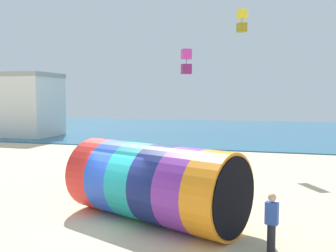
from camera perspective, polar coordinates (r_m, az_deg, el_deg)
name	(u,v)px	position (r m, az deg, el deg)	size (l,w,h in m)	color
ground_plane	(115,222)	(14.17, -8.07, -14.35)	(120.00, 120.00, 0.00)	beige
sea	(232,130)	(51.88, 9.76, -0.61)	(120.00, 40.00, 0.10)	#236084
giant_inflatable_tube	(154,183)	(13.83, -2.21, -8.64)	(7.23, 5.16, 2.84)	red
kite_handler	(272,223)	(11.57, 15.50, -14.01)	(0.41, 0.31, 1.78)	black
kite_magenta_box	(186,62)	(22.72, 2.81, 9.77)	(0.74, 0.74, 1.57)	#D1339E
kite_yellow_box	(242,21)	(28.62, 11.20, 15.46)	(0.82, 0.82, 1.71)	yellow
promenade_building	(17,105)	(46.50, -21.97, 2.99)	(9.26, 5.88, 7.26)	silver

